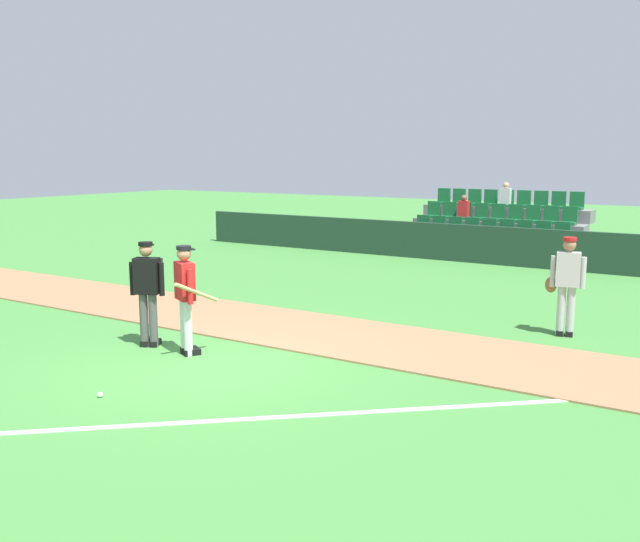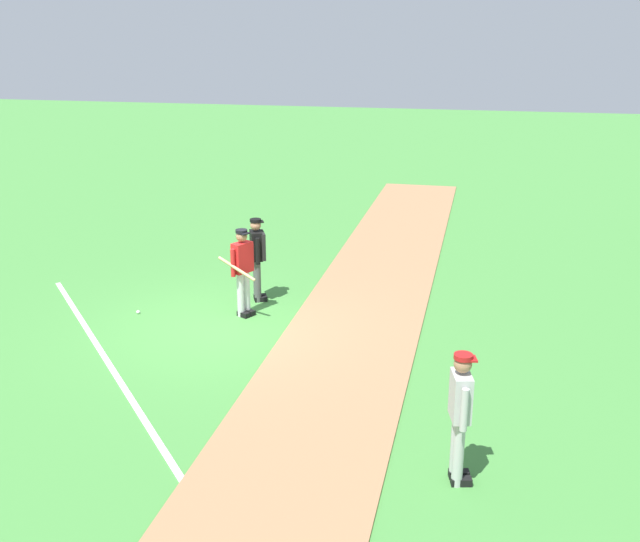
{
  "view_description": "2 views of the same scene",
  "coord_description": "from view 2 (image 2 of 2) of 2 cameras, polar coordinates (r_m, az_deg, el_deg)",
  "views": [
    {
      "loc": [
        6.87,
        -7.66,
        3.14
      ],
      "look_at": [
        0.32,
        2.74,
        1.09
      ],
      "focal_mm": 38.63,
      "sensor_mm": 36.0,
      "label": 1
    },
    {
      "loc": [
        12.53,
        4.73,
        5.49
      ],
      "look_at": [
        0.16,
        1.94,
        1.3
      ],
      "focal_mm": 41.82,
      "sensor_mm": 36.0,
      "label": 2
    }
  ],
  "objects": [
    {
      "name": "baseball",
      "position": [
        15.35,
        -13.75,
        -3.07
      ],
      "size": [
        0.07,
        0.07,
        0.07
      ],
      "primitive_type": "sphere",
      "color": "white",
      "rests_on": "ground"
    },
    {
      "name": "batter_red_jersey",
      "position": [
        14.61,
        -5.94,
        0.16
      ],
      "size": [
        0.64,
        0.79,
        1.76
      ],
      "color": "silver",
      "rests_on": "ground"
    },
    {
      "name": "runner_grey_jersey",
      "position": [
        9.47,
        10.65,
        -10.63
      ],
      "size": [
        0.67,
        0.37,
        1.76
      ],
      "color": "#B2B2B2",
      "rests_on": "ground"
    },
    {
      "name": "infield_dirt_path",
      "position": [
        13.86,
        2.35,
        -4.99
      ],
      "size": [
        28.0,
        2.5,
        0.03
      ],
      "primitive_type": "cube",
      "color": "#9E704C",
      "rests_on": "ground"
    },
    {
      "name": "ground_plane",
      "position": [
        14.48,
        -7.41,
        -4.15
      ],
      "size": [
        80.0,
        80.0,
        0.0
      ],
      "primitive_type": "plane",
      "color": "#42843A"
    },
    {
      "name": "foul_line_chalk",
      "position": [
        12.18,
        -14.49,
        -9.1
      ],
      "size": [
        9.1,
        7.98,
        0.01
      ],
      "primitive_type": "cube",
      "rotation": [
        0.0,
        0.0,
        0.72
      ],
      "color": "white",
      "rests_on": "ground"
    },
    {
      "name": "umpire_home_plate",
      "position": [
        15.38,
        -4.81,
        1.25
      ],
      "size": [
        0.54,
        0.43,
        1.76
      ],
      "color": "#4C4C4C",
      "rests_on": "ground"
    }
  ]
}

